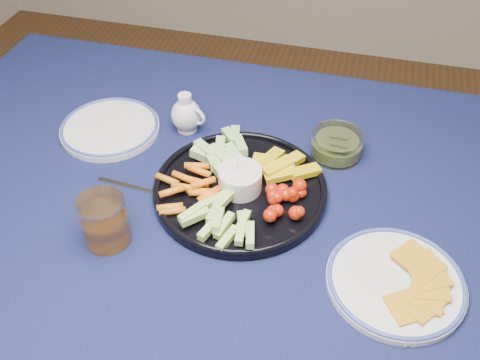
% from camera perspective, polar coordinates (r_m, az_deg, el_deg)
% --- Properties ---
extents(dining_table, '(1.67, 1.07, 0.75)m').
position_cam_1_polar(dining_table, '(1.12, 2.29, -6.45)').
color(dining_table, '#53361B').
rests_on(dining_table, ground).
extents(crudite_platter, '(0.35, 0.35, 0.11)m').
position_cam_1_polar(crudite_platter, '(1.08, -0.07, -0.60)').
color(crudite_platter, black).
rests_on(crudite_platter, dining_table).
extents(creamer_pitcher, '(0.09, 0.07, 0.10)m').
position_cam_1_polar(creamer_pitcher, '(1.23, -5.72, 6.93)').
color(creamer_pitcher, silver).
rests_on(creamer_pitcher, dining_table).
extents(pickle_bowl, '(0.11, 0.11, 0.05)m').
position_cam_1_polar(pickle_bowl, '(1.19, 10.27, 3.64)').
color(pickle_bowl, white).
rests_on(pickle_bowl, dining_table).
extents(cheese_plate, '(0.24, 0.24, 0.03)m').
position_cam_1_polar(cheese_plate, '(0.97, 16.30, -10.22)').
color(cheese_plate, silver).
rests_on(cheese_plate, dining_table).
extents(juice_tumbler, '(0.08, 0.08, 0.10)m').
position_cam_1_polar(juice_tumbler, '(1.00, -14.19, -4.50)').
color(juice_tumbler, white).
rests_on(juice_tumbler, dining_table).
extents(fork_left, '(0.17, 0.03, 0.00)m').
position_cam_1_polar(fork_left, '(1.11, -10.44, -1.03)').
color(fork_left, silver).
rests_on(fork_left, dining_table).
extents(fork_right, '(0.11, 0.15, 0.00)m').
position_cam_1_polar(fork_right, '(0.94, 15.27, -13.32)').
color(fork_right, silver).
rests_on(fork_right, dining_table).
extents(side_plate_extra, '(0.23, 0.23, 0.02)m').
position_cam_1_polar(side_plate_extra, '(1.28, -13.70, 5.46)').
color(side_plate_extra, silver).
rests_on(side_plate_extra, dining_table).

